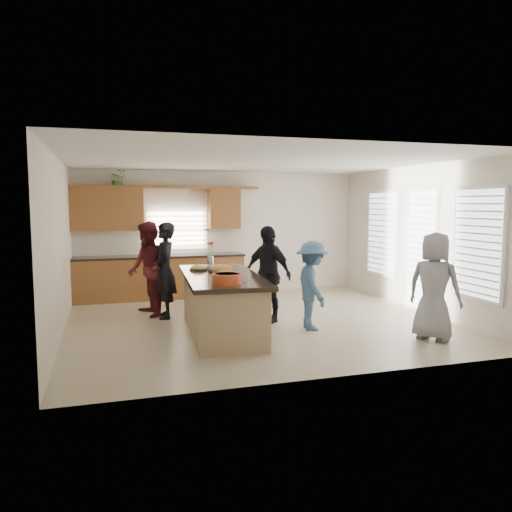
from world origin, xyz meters
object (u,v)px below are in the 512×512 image
object	(u,v)px
salad_bowl	(227,278)
woman_left_back	(165,270)
woman_right_front	(434,286)
island	(222,305)
woman_left_front	(267,274)
woman_left_mid	(148,269)
woman_right_back	(312,285)

from	to	relation	value
salad_bowl	woman_left_back	distance (m)	2.37
woman_right_front	woman_left_back	bearing A→B (deg)	20.33
island	woman_left_back	world-z (taller)	woman_left_back
woman_left_front	salad_bowl	bearing A→B (deg)	-68.33
island	woman_right_front	bearing A→B (deg)	-19.47
island	salad_bowl	xyz separation A→B (m)	(-0.14, -0.93, 0.58)
island	salad_bowl	bearing A→B (deg)	-94.14
island	woman_left_front	size ratio (longest dim) A/B	1.64
woman_left_back	woman_left_mid	size ratio (longest dim) A/B	0.99
woman_right_back	woman_left_front	bearing A→B (deg)	42.69
woman_left_back	woman_right_back	size ratio (longest dim) A/B	1.18
woman_left_mid	salad_bowl	bearing A→B (deg)	6.88
woman_left_back	woman_left_front	size ratio (longest dim) A/B	1.03
woman_left_mid	woman_right_back	xyz separation A→B (m)	(2.49, -1.77, -0.14)
woman_left_back	woman_left_front	xyz separation A→B (m)	(1.69, -0.81, -0.02)
salad_bowl	woman_right_back	size ratio (longest dim) A/B	0.28
woman_left_front	woman_right_back	size ratio (longest dim) A/B	1.15
island	woman_left_mid	distance (m)	1.92
salad_bowl	woman_left_back	size ratio (longest dim) A/B	0.24
woman_left_back	woman_right_back	xyz separation A→B (m)	(2.22, -1.55, -0.13)
salad_bowl	woman_left_mid	size ratio (longest dim) A/B	0.23
island	salad_bowl	world-z (taller)	salad_bowl
woman_left_mid	woman_right_front	size ratio (longest dim) A/B	1.06
salad_bowl	woman_left_front	xyz separation A→B (m)	(1.09, 1.48, -0.19)
island	woman_right_front	world-z (taller)	woman_right_front
woman_left_mid	woman_right_front	bearing A→B (deg)	41.79
salad_bowl	woman_left_mid	distance (m)	2.66
island	woman_left_front	bearing A→B (deg)	34.39
woman_right_front	woman_right_back	bearing A→B (deg)	19.20
island	woman_left_back	distance (m)	1.60
woman_left_mid	woman_right_back	bearing A→B (deg)	42.34
woman_right_back	salad_bowl	bearing A→B (deg)	121.51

